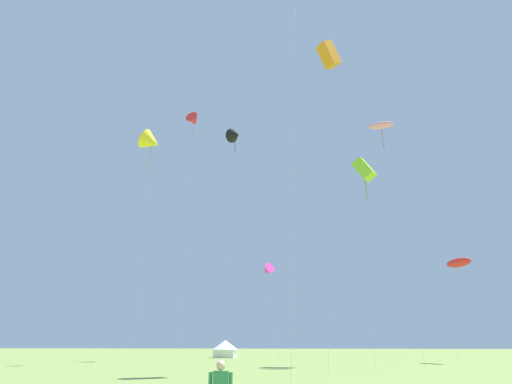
{
  "coord_description": "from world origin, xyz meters",
  "views": [
    {
      "loc": [
        4.09,
        -2.7,
        2.09
      ],
      "look_at": [
        0.0,
        32.0,
        15.3
      ],
      "focal_mm": 28.25,
      "sensor_mm": 36.0,
      "label": 1
    }
  ],
  "objects_px": {
    "kite_orange_box": "(329,55)",
    "kite_yellow_delta": "(152,142)",
    "kite_red_delta": "(194,121)",
    "kite_pink_parafoil": "(381,126)",
    "kite_magenta_delta": "(267,270)",
    "kite_black_delta": "(235,135)",
    "kite_red_parafoil": "(458,263)",
    "festival_tent_right": "(225,348)",
    "kite_lime_box": "(364,170)"
  },
  "relations": [
    {
      "from": "kite_black_delta",
      "to": "festival_tent_right",
      "type": "relative_size",
      "value": 8.49
    },
    {
      "from": "kite_yellow_delta",
      "to": "kite_magenta_delta",
      "type": "bearing_deg",
      "value": 7.39
    },
    {
      "from": "kite_red_delta",
      "to": "kite_black_delta",
      "type": "xyz_separation_m",
      "value": [
        4.14,
        9.63,
        2.68
      ]
    },
    {
      "from": "kite_yellow_delta",
      "to": "kite_red_parafoil",
      "type": "distance_m",
      "value": 45.28
    },
    {
      "from": "kite_yellow_delta",
      "to": "kite_lime_box",
      "type": "height_order",
      "value": "kite_yellow_delta"
    },
    {
      "from": "kite_lime_box",
      "to": "kite_magenta_delta",
      "type": "relative_size",
      "value": 1.88
    },
    {
      "from": "kite_red_parafoil",
      "to": "festival_tent_right",
      "type": "bearing_deg",
      "value": 154.09
    },
    {
      "from": "festival_tent_right",
      "to": "kite_magenta_delta",
      "type": "bearing_deg",
      "value": -61.15
    },
    {
      "from": "kite_red_delta",
      "to": "kite_pink_parafoil",
      "type": "relative_size",
      "value": 1.18
    },
    {
      "from": "kite_orange_box",
      "to": "kite_yellow_delta",
      "type": "bearing_deg",
      "value": 143.44
    },
    {
      "from": "kite_yellow_delta",
      "to": "kite_lime_box",
      "type": "xyz_separation_m",
      "value": [
        29.43,
        -6.67,
        -8.97
      ]
    },
    {
      "from": "kite_red_delta",
      "to": "kite_magenta_delta",
      "type": "xyz_separation_m",
      "value": [
        9.42,
        6.58,
        -19.66
      ]
    },
    {
      "from": "kite_yellow_delta",
      "to": "kite_red_delta",
      "type": "height_order",
      "value": "kite_yellow_delta"
    },
    {
      "from": "kite_orange_box",
      "to": "kite_lime_box",
      "type": "distance_m",
      "value": 14.64
    },
    {
      "from": "kite_yellow_delta",
      "to": "kite_pink_parafoil",
      "type": "bearing_deg",
      "value": -13.59
    },
    {
      "from": "kite_red_delta",
      "to": "kite_orange_box",
      "type": "relative_size",
      "value": 1.07
    },
    {
      "from": "kite_lime_box",
      "to": "festival_tent_right",
      "type": "relative_size",
      "value": 5.55
    },
    {
      "from": "kite_red_delta",
      "to": "kite_lime_box",
      "type": "height_order",
      "value": "kite_red_delta"
    },
    {
      "from": "kite_orange_box",
      "to": "festival_tent_right",
      "type": "relative_size",
      "value": 7.27
    },
    {
      "from": "kite_red_delta",
      "to": "kite_magenta_delta",
      "type": "height_order",
      "value": "kite_red_delta"
    },
    {
      "from": "kite_red_delta",
      "to": "kite_black_delta",
      "type": "distance_m",
      "value": 10.82
    },
    {
      "from": "kite_red_delta",
      "to": "kite_lime_box",
      "type": "distance_m",
      "value": 23.94
    },
    {
      "from": "kite_yellow_delta",
      "to": "festival_tent_right",
      "type": "bearing_deg",
      "value": 63.43
    },
    {
      "from": "kite_red_delta",
      "to": "kite_pink_parafoil",
      "type": "bearing_deg",
      "value": -7.79
    },
    {
      "from": "kite_red_parafoil",
      "to": "kite_lime_box",
      "type": "bearing_deg",
      "value": -145.05
    },
    {
      "from": "kite_pink_parafoil",
      "to": "kite_lime_box",
      "type": "bearing_deg",
      "value": 156.67
    },
    {
      "from": "kite_yellow_delta",
      "to": "kite_magenta_delta",
      "type": "relative_size",
      "value": 2.64
    },
    {
      "from": "kite_yellow_delta",
      "to": "kite_black_delta",
      "type": "height_order",
      "value": "kite_black_delta"
    },
    {
      "from": "kite_red_parafoil",
      "to": "kite_magenta_delta",
      "type": "bearing_deg",
      "value": 178.44
    },
    {
      "from": "kite_yellow_delta",
      "to": "kite_red_parafoil",
      "type": "xyz_separation_m",
      "value": [
        41.19,
        1.55,
        -18.74
      ]
    },
    {
      "from": "kite_orange_box",
      "to": "kite_red_delta",
      "type": "bearing_deg",
      "value": 140.87
    },
    {
      "from": "kite_yellow_delta",
      "to": "kite_red_parafoil",
      "type": "height_order",
      "value": "kite_yellow_delta"
    },
    {
      "from": "festival_tent_right",
      "to": "kite_red_parafoil",
      "type": "bearing_deg",
      "value": -25.91
    },
    {
      "from": "kite_orange_box",
      "to": "kite_pink_parafoil",
      "type": "xyz_separation_m",
      "value": [
        6.64,
        10.96,
        -2.07
      ]
    },
    {
      "from": "kite_orange_box",
      "to": "festival_tent_right",
      "type": "xyz_separation_m",
      "value": [
        -16.47,
        35.99,
        -27.16
      ]
    },
    {
      "from": "kite_black_delta",
      "to": "festival_tent_right",
      "type": "bearing_deg",
      "value": 104.24
    },
    {
      "from": "kite_magenta_delta",
      "to": "kite_black_delta",
      "type": "height_order",
      "value": "kite_black_delta"
    },
    {
      "from": "kite_orange_box",
      "to": "kite_pink_parafoil",
      "type": "distance_m",
      "value": 12.98
    },
    {
      "from": "festival_tent_right",
      "to": "kite_yellow_delta",
      "type": "bearing_deg",
      "value": -116.57
    },
    {
      "from": "kite_lime_box",
      "to": "kite_black_delta",
      "type": "xyz_separation_m",
      "value": [
        -17.69,
        11.92,
        12.22
      ]
    },
    {
      "from": "kite_orange_box",
      "to": "festival_tent_right",
      "type": "bearing_deg",
      "value": 114.59
    },
    {
      "from": "kite_yellow_delta",
      "to": "kite_orange_box",
      "type": "height_order",
      "value": "kite_yellow_delta"
    },
    {
      "from": "kite_yellow_delta",
      "to": "kite_magenta_delta",
      "type": "height_order",
      "value": "kite_yellow_delta"
    },
    {
      "from": "kite_lime_box",
      "to": "kite_red_parafoil",
      "type": "bearing_deg",
      "value": 34.95
    },
    {
      "from": "kite_orange_box",
      "to": "kite_black_delta",
      "type": "bearing_deg",
      "value": 119.28
    },
    {
      "from": "kite_pink_parafoil",
      "to": "festival_tent_right",
      "type": "relative_size",
      "value": 6.56
    },
    {
      "from": "kite_pink_parafoil",
      "to": "festival_tent_right",
      "type": "height_order",
      "value": "kite_pink_parafoil"
    },
    {
      "from": "kite_red_parafoil",
      "to": "kite_yellow_delta",
      "type": "bearing_deg",
      "value": -177.85
    },
    {
      "from": "kite_orange_box",
      "to": "kite_black_delta",
      "type": "xyz_separation_m",
      "value": [
        -13.41,
        23.9,
        4.98
      ]
    },
    {
      "from": "kite_black_delta",
      "to": "festival_tent_right",
      "type": "height_order",
      "value": "kite_black_delta"
    }
  ]
}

